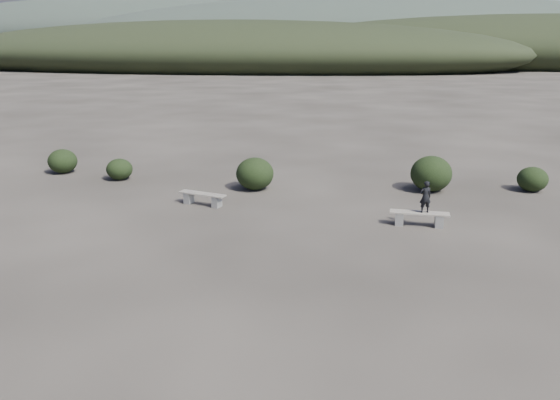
# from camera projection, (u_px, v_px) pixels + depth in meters

# --- Properties ---
(ground) EXTENTS (1200.00, 1200.00, 0.00)m
(ground) POSITION_uv_depth(u_px,v_px,m) (222.00, 294.00, 11.63)
(ground) COLOR #292420
(ground) RESTS_ON ground
(bench_left) EXTENTS (1.65, 0.75, 0.40)m
(bench_left) POSITION_uv_depth(u_px,v_px,m) (203.00, 198.00, 17.79)
(bench_left) COLOR slate
(bench_left) RESTS_ON ground
(bench_right) EXTENTS (1.69, 0.41, 0.42)m
(bench_right) POSITION_uv_depth(u_px,v_px,m) (419.00, 218.00, 15.78)
(bench_right) COLOR slate
(bench_right) RESTS_ON ground
(seated_person) EXTENTS (0.39, 0.31, 0.93)m
(seated_person) POSITION_uv_depth(u_px,v_px,m) (425.00, 197.00, 15.58)
(seated_person) COLOR black
(seated_person) RESTS_ON bench_right
(shrub_a) EXTENTS (1.00, 1.00, 0.81)m
(shrub_a) POSITION_uv_depth(u_px,v_px,m) (119.00, 169.00, 21.02)
(shrub_a) COLOR black
(shrub_a) RESTS_ON ground
(shrub_b) EXTENTS (1.36, 1.36, 1.16)m
(shrub_b) POSITION_uv_depth(u_px,v_px,m) (255.00, 174.00, 19.57)
(shrub_b) COLOR black
(shrub_b) RESTS_ON ground
(shrub_d) EXTENTS (1.45, 1.45, 1.27)m
(shrub_d) POSITION_uv_depth(u_px,v_px,m) (431.00, 174.00, 19.36)
(shrub_d) COLOR black
(shrub_d) RESTS_ON ground
(shrub_e) EXTENTS (1.05, 1.05, 0.88)m
(shrub_e) POSITION_uv_depth(u_px,v_px,m) (533.00, 179.00, 19.38)
(shrub_e) COLOR black
(shrub_e) RESTS_ON ground
(shrub_f) EXTENTS (1.14, 1.14, 0.97)m
(shrub_f) POSITION_uv_depth(u_px,v_px,m) (63.00, 161.00, 22.05)
(shrub_f) COLOR black
(shrub_f) RESTS_ON ground
(mountain_ridges) EXTENTS (500.00, 400.00, 56.00)m
(mountain_ridges) POSITION_uv_depth(u_px,v_px,m) (358.00, 30.00, 330.53)
(mountain_ridges) COLOR black
(mountain_ridges) RESTS_ON ground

